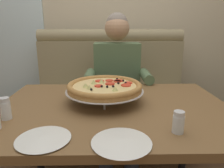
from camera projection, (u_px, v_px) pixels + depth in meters
name	position (u px, v px, depth m)	size (l,w,h in m)	color
back_wall_with_window	(110.00, 5.00, 2.44)	(6.00, 0.12, 2.80)	beige
booth_bench	(111.00, 103.00, 2.16)	(1.53, 0.78, 1.13)	#998966
dining_table	(113.00, 120.00, 1.20)	(1.31, 0.92, 0.73)	brown
diner_main	(117.00, 80.00, 1.82)	(0.54, 0.64, 1.27)	#2D3342
pizza	(105.00, 87.00, 1.22)	(0.45, 0.45, 0.12)	silver
shaker_oregano	(6.00, 110.00, 1.00)	(0.05, 0.05, 0.11)	white
shaker_pepper_flakes	(178.00, 124.00, 0.88)	(0.05, 0.05, 0.10)	white
plate_near_left	(43.00, 138.00, 0.83)	(0.22, 0.22, 0.02)	white
plate_near_right	(121.00, 141.00, 0.80)	(0.23, 0.23, 0.02)	white
patio_chair	(12.00, 69.00, 3.19)	(0.43, 0.43, 0.86)	black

